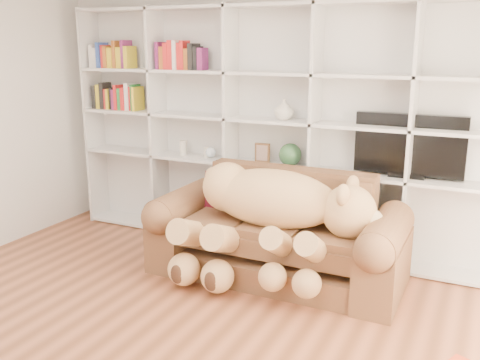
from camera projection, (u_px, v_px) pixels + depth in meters
The scene contains 12 objects.
wall_back at pixel (279, 113), 5.35m from camera, with size 5.00×0.02×2.70m, color silver.
bookshelf at pixel (252, 118), 5.35m from camera, with size 4.43×0.35×2.40m.
sofa at pixel (278, 238), 4.74m from camera, with size 2.20×0.95×0.92m.
teddy_bear at pixel (270, 212), 4.51m from camera, with size 1.69×0.92×0.98m.
throw_pillow at pixel (223, 192), 5.06m from camera, with size 0.37×0.12×0.37m, color #5A0F24.
tv at pixel (409, 146), 4.73m from camera, with size 0.96×0.18×0.56m.
picture_frame at pixel (262, 153), 5.32m from camera, with size 0.15×0.03×0.19m, color #50331B.
green_vase at pixel (290, 155), 5.19m from camera, with size 0.22×0.22×0.22m, color #2A522E.
figurine_tall at pixel (183, 148), 5.71m from camera, with size 0.08×0.08×0.16m, color beige.
figurine_short at pixel (207, 152), 5.60m from camera, with size 0.06×0.06×0.11m, color beige.
snow_globe at pixel (211, 152), 5.57m from camera, with size 0.11×0.11×0.11m, color white.
shelf_vase at pixel (284, 109), 5.12m from camera, with size 0.19×0.19×0.20m, color beige.
Camera 1 is at (1.96, -2.50, 2.03)m, focal length 40.00 mm.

